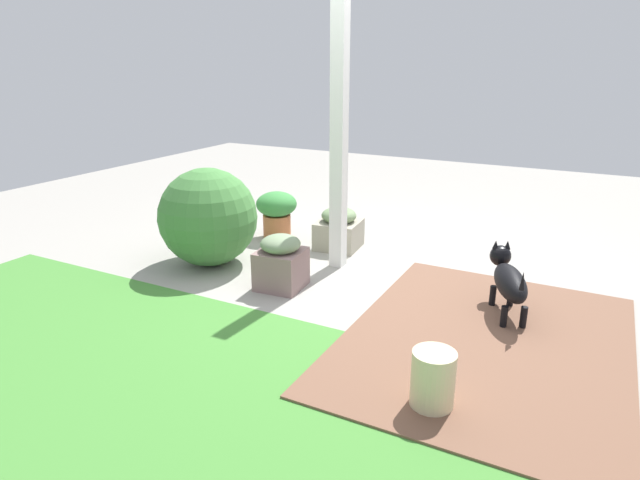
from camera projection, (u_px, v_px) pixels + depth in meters
name	position (u px, v px, depth m)	size (l,w,h in m)	color
ground_plane	(370.00, 278.00, 4.78)	(12.00, 12.00, 0.00)	#9E9A91
brick_path	(486.00, 341.00, 3.69)	(1.80, 2.40, 0.02)	brown
lawn_patch	(103.00, 404.00, 3.02)	(5.20, 2.80, 0.01)	#458836
porch_pillar	(339.00, 135.00, 4.70)	(0.12, 0.12, 2.40)	white
stone_planter_nearest	(339.00, 229.00, 5.49)	(0.46, 0.46, 0.42)	#9F9884
stone_planter_mid	(281.00, 262.00, 4.52)	(0.40, 0.40, 0.46)	gray
round_shrub	(208.00, 217.00, 4.98)	(0.90, 0.90, 0.90)	#437F3C
terracotta_pot_broad	(277.00, 211.00, 5.80)	(0.43, 0.43, 0.49)	#B9693E
dog	(508.00, 279.00, 4.00)	(0.42, 0.70, 0.49)	black
ceramic_urn	(433.00, 380.00, 2.96)	(0.24, 0.24, 0.34)	beige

